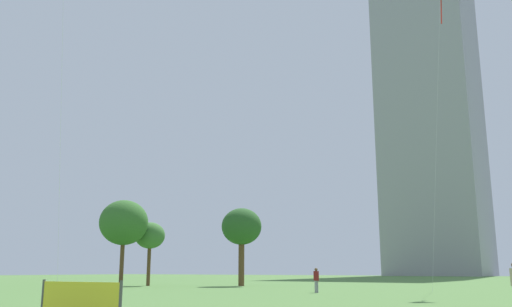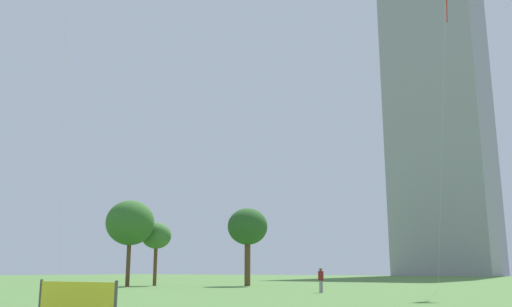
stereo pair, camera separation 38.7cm
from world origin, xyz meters
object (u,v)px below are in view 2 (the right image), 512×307
object	(u,v)px
event_banner	(76,303)
park_tree_0	(130,223)
park_tree_2	(156,236)
distant_highrise_0	(436,80)
park_tree_1	(248,227)
person_standing_2	(321,278)

from	to	relation	value
event_banner	park_tree_0	bearing A→B (deg)	134.43
park_tree_2	event_banner	xyz separation A→B (m)	(27.03, -31.28, -4.20)
distant_highrise_0	event_banner	world-z (taller)	distant_highrise_0
park_tree_1	distant_highrise_0	size ratio (longest dim) A/B	0.07
person_standing_2	park_tree_1	xyz separation A→B (m)	(-13.42, 10.65, 4.76)
person_standing_2	park_tree_2	distance (m)	22.70
person_standing_2	event_banner	world-z (taller)	person_standing_2
distant_highrise_0	event_banner	size ratio (longest dim) A/B	36.26
distant_highrise_0	park_tree_1	bearing A→B (deg)	-83.85
person_standing_2	distant_highrise_0	distance (m)	128.86
park_tree_0	park_tree_1	xyz separation A→B (m)	(8.73, 7.59, -0.31)
park_tree_0	person_standing_2	bearing A→B (deg)	-7.84
person_standing_2	park_tree_2	world-z (taller)	park_tree_2
event_banner	park_tree_1	bearing A→B (deg)	117.87
park_tree_1	event_banner	distance (m)	40.84
person_standing_2	event_banner	distance (m)	25.78
person_standing_2	park_tree_0	bearing A→B (deg)	-87.10
person_standing_2	distant_highrise_0	bearing A→B (deg)	-159.26
park_tree_0	distant_highrise_0	xyz separation A→B (m)	(1.78, 112.59, 48.02)
park_tree_1	park_tree_2	bearing A→B (deg)	-150.67
park_tree_0	park_tree_2	size ratio (longest dim) A/B	1.32
person_standing_2	park_tree_1	bearing A→B (deg)	-117.67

